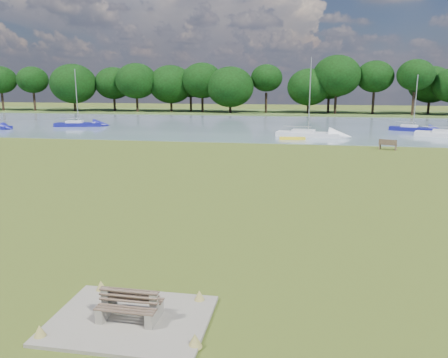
% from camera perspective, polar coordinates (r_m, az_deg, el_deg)
% --- Properties ---
extents(ground, '(220.00, 220.00, 0.00)m').
position_cam_1_polar(ground, '(25.23, -0.25, -1.99)').
color(ground, brown).
extents(river, '(220.00, 40.00, 0.10)m').
position_cam_1_polar(river, '(66.49, 6.19, 6.92)').
color(river, slate).
rests_on(river, ground).
extents(far_bank, '(220.00, 20.00, 0.40)m').
position_cam_1_polar(far_bank, '(96.35, 7.41, 8.57)').
color(far_bank, '#4C6626').
rests_on(far_bank, ground).
extents(concrete_pad, '(4.20, 3.20, 0.10)m').
position_cam_1_polar(concrete_pad, '(12.58, -12.11, -17.51)').
color(concrete_pad, gray).
rests_on(concrete_pad, ground).
extents(bench_pair, '(1.65, 0.99, 0.88)m').
position_cam_1_polar(bench_pair, '(12.39, -12.20, -15.87)').
color(bench_pair, gray).
rests_on(bench_pair, concrete_pad).
extents(riverbank_bench, '(1.73, 1.05, 1.03)m').
position_cam_1_polar(riverbank_bench, '(44.79, 20.61, 4.23)').
color(riverbank_bench, brown).
rests_on(riverbank_bench, ground).
extents(kayak, '(2.95, 0.97, 0.29)m').
position_cam_1_polar(kayak, '(50.06, 8.91, 5.28)').
color(kayak, yellow).
rests_on(kayak, river).
extents(tree_line, '(159.21, 9.27, 11.22)m').
position_cam_1_polar(tree_line, '(92.14, 12.71, 12.34)').
color(tree_line, black).
rests_on(tree_line, far_bank).
extents(sailboat_0, '(7.00, 3.55, 8.23)m').
position_cam_1_polar(sailboat_0, '(68.21, -18.54, 6.95)').
color(sailboat_0, navy).
rests_on(sailboat_0, river).
extents(sailboat_1, '(7.73, 3.35, 9.17)m').
position_cam_1_polar(sailboat_1, '(53.14, 10.85, 5.98)').
color(sailboat_1, silver).
rests_on(sailboat_1, river).
extents(sailboat_2, '(6.10, 3.62, 7.32)m').
position_cam_1_polar(sailboat_2, '(63.57, 23.41, 6.20)').
color(sailboat_2, navy).
rests_on(sailboat_2, river).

